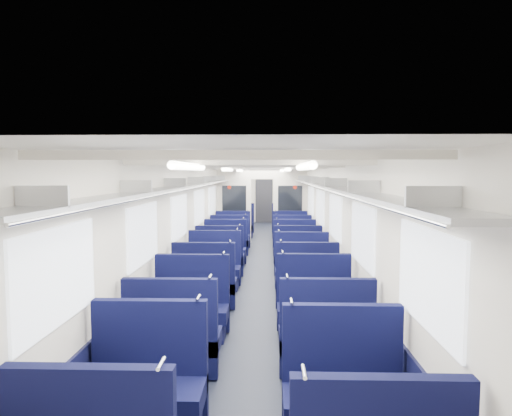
# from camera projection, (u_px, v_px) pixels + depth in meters

# --- Properties ---
(floor) EXTENTS (2.80, 18.00, 0.01)m
(floor) POSITION_uv_depth(u_px,v_px,m) (260.00, 263.00, 10.92)
(floor) COLOR black
(floor) RESTS_ON ground
(ceiling) EXTENTS (2.80, 18.00, 0.01)m
(ceiling) POSITION_uv_depth(u_px,v_px,m) (260.00, 166.00, 10.73)
(ceiling) COLOR white
(ceiling) RESTS_ON wall_left
(wall_left) EXTENTS (0.02, 18.00, 2.35)m
(wall_left) POSITION_uv_depth(u_px,v_px,m) (203.00, 215.00, 10.87)
(wall_left) COLOR beige
(wall_left) RESTS_ON floor
(dado_left) EXTENTS (0.03, 17.90, 0.70)m
(dado_left) POSITION_uv_depth(u_px,v_px,m) (204.00, 249.00, 10.93)
(dado_left) COLOR black
(dado_left) RESTS_ON floor
(wall_right) EXTENTS (0.02, 18.00, 2.35)m
(wall_right) POSITION_uv_depth(u_px,v_px,m) (318.00, 215.00, 10.79)
(wall_right) COLOR beige
(wall_right) RESTS_ON floor
(dado_right) EXTENTS (0.03, 17.90, 0.70)m
(dado_right) POSITION_uv_depth(u_px,v_px,m) (317.00, 249.00, 10.85)
(dado_right) COLOR black
(dado_right) RESTS_ON floor
(wall_far) EXTENTS (2.80, 0.02, 2.35)m
(wall_far) POSITION_uv_depth(u_px,v_px,m) (264.00, 196.00, 19.79)
(wall_far) COLOR beige
(wall_far) RESTS_ON floor
(luggage_rack_left) EXTENTS (0.36, 17.40, 0.18)m
(luggage_rack_left) POSITION_uv_depth(u_px,v_px,m) (210.00, 182.00, 10.80)
(luggage_rack_left) COLOR #B2B5BA
(luggage_rack_left) RESTS_ON wall_left
(luggage_rack_right) EXTENTS (0.36, 17.40, 0.18)m
(luggage_rack_right) POSITION_uv_depth(u_px,v_px,m) (311.00, 182.00, 10.73)
(luggage_rack_right) COLOR #B2B5BA
(luggage_rack_right) RESTS_ON wall_right
(windows) EXTENTS (2.78, 15.60, 0.75)m
(windows) POSITION_uv_depth(u_px,v_px,m) (260.00, 207.00, 10.35)
(windows) COLOR white
(windows) RESTS_ON wall_left
(ceiling_fittings) EXTENTS (2.70, 16.06, 0.11)m
(ceiling_fittings) POSITION_uv_depth(u_px,v_px,m) (260.00, 169.00, 10.48)
(ceiling_fittings) COLOR silver
(ceiling_fittings) RESTS_ON ceiling
(end_door) EXTENTS (0.75, 0.06, 2.00)m
(end_door) POSITION_uv_depth(u_px,v_px,m) (264.00, 200.00, 19.75)
(end_door) COLOR black
(end_door) RESTS_ON floor
(bulkhead) EXTENTS (2.80, 0.10, 2.35)m
(bulkhead) POSITION_uv_depth(u_px,v_px,m) (262.00, 204.00, 14.04)
(bulkhead) COLOR silver
(bulkhead) RESTS_ON floor
(seat_2) EXTENTS (1.01, 0.56, 1.13)m
(seat_2) POSITION_uv_depth(u_px,v_px,m) (147.00, 390.00, 3.82)
(seat_2) COLOR #0A0D34
(seat_2) RESTS_ON floor
(seat_3) EXTENTS (1.01, 0.56, 1.13)m
(seat_3) POSITION_uv_depth(u_px,v_px,m) (344.00, 398.00, 3.68)
(seat_3) COLOR #0A0D34
(seat_3) RESTS_ON floor
(seat_4) EXTENTS (1.01, 0.56, 1.13)m
(seat_4) POSITION_uv_depth(u_px,v_px,m) (173.00, 343.00, 4.88)
(seat_4) COLOR #0A0D34
(seat_4) RESTS_ON floor
(seat_5) EXTENTS (1.01, 0.56, 1.13)m
(seat_5) POSITION_uv_depth(u_px,v_px,m) (325.00, 343.00, 4.88)
(seat_5) COLOR #0A0D34
(seat_5) RESTS_ON floor
(seat_6) EXTENTS (1.01, 0.56, 1.13)m
(seat_6) POSITION_uv_depth(u_px,v_px,m) (191.00, 311.00, 5.99)
(seat_6) COLOR #0A0D34
(seat_6) RESTS_ON floor
(seat_7) EXTENTS (1.01, 0.56, 1.13)m
(seat_7) POSITION_uv_depth(u_px,v_px,m) (314.00, 310.00, 6.03)
(seat_7) COLOR #0A0D34
(seat_7) RESTS_ON floor
(seat_8) EXTENTS (1.01, 0.56, 1.13)m
(seat_8) POSITION_uv_depth(u_px,v_px,m) (205.00, 287.00, 7.29)
(seat_8) COLOR #0A0D34
(seat_8) RESTS_ON floor
(seat_9) EXTENTS (1.01, 0.56, 1.13)m
(seat_9) POSITION_uv_depth(u_px,v_px,m) (306.00, 286.00, 7.32)
(seat_9) COLOR #0A0D34
(seat_9) RESTS_ON floor
(seat_10) EXTENTS (1.01, 0.56, 1.13)m
(seat_10) POSITION_uv_depth(u_px,v_px,m) (214.00, 270.00, 8.51)
(seat_10) COLOR #0A0D34
(seat_10) RESTS_ON floor
(seat_11) EXTENTS (1.01, 0.56, 1.13)m
(seat_11) POSITION_uv_depth(u_px,v_px,m) (302.00, 273.00, 8.29)
(seat_11) COLOR #0A0D34
(seat_11) RESTS_ON floor
(seat_12) EXTENTS (1.01, 0.56, 1.13)m
(seat_12) POSITION_uv_depth(u_px,v_px,m) (220.00, 260.00, 9.57)
(seat_12) COLOR #0A0D34
(seat_12) RESTS_ON floor
(seat_13) EXTENTS (1.01, 0.56, 1.13)m
(seat_13) POSITION_uv_depth(u_px,v_px,m) (298.00, 259.00, 9.59)
(seat_13) COLOR #0A0D34
(seat_13) RESTS_ON floor
(seat_14) EXTENTS (1.01, 0.56, 1.13)m
(seat_14) POSITION_uv_depth(u_px,v_px,m) (225.00, 251.00, 10.58)
(seat_14) COLOR #0A0D34
(seat_14) RESTS_ON floor
(seat_15) EXTENTS (1.01, 0.56, 1.13)m
(seat_15) POSITION_uv_depth(u_px,v_px,m) (295.00, 251.00, 10.57)
(seat_15) COLOR #0A0D34
(seat_15) RESTS_ON floor
(seat_16) EXTENTS (1.01, 0.56, 1.13)m
(seat_16) POSITION_uv_depth(u_px,v_px,m) (230.00, 242.00, 11.92)
(seat_16) COLOR #0A0D34
(seat_16) RESTS_ON floor
(seat_17) EXTENTS (1.01, 0.56, 1.13)m
(seat_17) POSITION_uv_depth(u_px,v_px,m) (292.00, 242.00, 11.91)
(seat_17) COLOR #0A0D34
(seat_17) RESTS_ON floor
(seat_18) EXTENTS (1.01, 0.56, 1.13)m
(seat_18) POSITION_uv_depth(u_px,v_px,m) (233.00, 237.00, 12.87)
(seat_18) COLOR #0A0D34
(seat_18) RESTS_ON floor
(seat_19) EXTENTS (1.01, 0.56, 1.13)m
(seat_19) POSITION_uv_depth(u_px,v_px,m) (290.00, 237.00, 12.89)
(seat_19) COLOR #0A0D34
(seat_19) RESTS_ON floor
(seat_20) EXTENTS (1.01, 0.56, 1.13)m
(seat_20) POSITION_uv_depth(u_px,v_px,m) (238.00, 228.00, 15.13)
(seat_20) COLOR #0A0D34
(seat_20) RESTS_ON floor
(seat_21) EXTENTS (1.01, 0.56, 1.13)m
(seat_21) POSITION_uv_depth(u_px,v_px,m) (287.00, 228.00, 14.93)
(seat_21) COLOR #0A0D34
(seat_21) RESTS_ON floor
(seat_22) EXTENTS (1.01, 0.56, 1.13)m
(seat_22) POSITION_uv_depth(u_px,v_px,m) (240.00, 224.00, 16.14)
(seat_22) COLOR #0A0D34
(seat_22) RESTS_ON floor
(seat_23) EXTENTS (1.01, 0.56, 1.13)m
(seat_23) POSITION_uv_depth(u_px,v_px,m) (286.00, 224.00, 16.18)
(seat_23) COLOR #0A0D34
(seat_23) RESTS_ON floor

